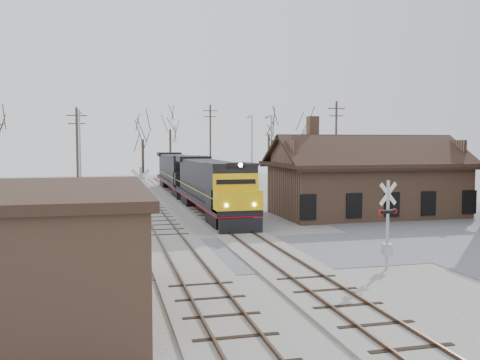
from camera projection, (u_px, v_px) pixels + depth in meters
name	position (u px, v px, depth m)	size (l,w,h in m)	color
ground	(265.00, 252.00, 28.28)	(140.00, 140.00, 0.00)	#A9A399
road	(265.00, 252.00, 28.28)	(60.00, 9.00, 0.03)	#5D5D61
track_main	(211.00, 214.00, 42.79)	(3.40, 90.00, 0.24)	#A9A399
track_siding	(155.00, 216.00, 41.70)	(3.40, 90.00, 0.24)	#A9A399
depot	(366.00, 185.00, 42.63)	(15.20, 9.31, 7.90)	#855E45
locomotive_lead	(212.00, 186.00, 42.47)	(3.02, 20.25, 4.49)	black
locomotive_trailing	(178.00, 172.00, 62.32)	(3.02, 20.25, 4.25)	black
crossbuck_near	(387.00, 228.00, 24.33)	(1.13, 0.42, 4.08)	#A5A8AD
crossbuck_far	(141.00, 207.00, 31.47)	(1.24, 0.33, 4.35)	#A5A8AD
streetlight_a	(80.00, 154.00, 45.34)	(0.25, 2.04, 8.58)	#A5A8AD
streetlight_b	(271.00, 154.00, 50.62)	(0.25, 2.04, 8.40)	#A5A8AD
streetlight_c	(252.00, 150.00, 61.01)	(0.25, 2.04, 8.92)	#A5A8AD
utility_pole_a	(77.00, 152.00, 52.98)	(2.00, 0.24, 9.27)	#382D23
utility_pole_b	(210.00, 143.00, 72.50)	(2.00, 0.24, 10.91)	#382D23
utility_pole_c	(336.00, 146.00, 58.86)	(2.00, 0.24, 10.34)	#382D23
tree_b	(143.00, 131.00, 65.16)	(4.13, 4.13, 10.12)	#382D23
tree_c	(170.00, 120.00, 76.00)	(5.13, 5.13, 12.56)	#382D23
tree_d	(269.00, 126.00, 72.22)	(4.63, 4.63, 11.34)	#382D23
tree_e	(306.00, 131.00, 70.95)	(4.24, 4.24, 10.38)	#382D23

